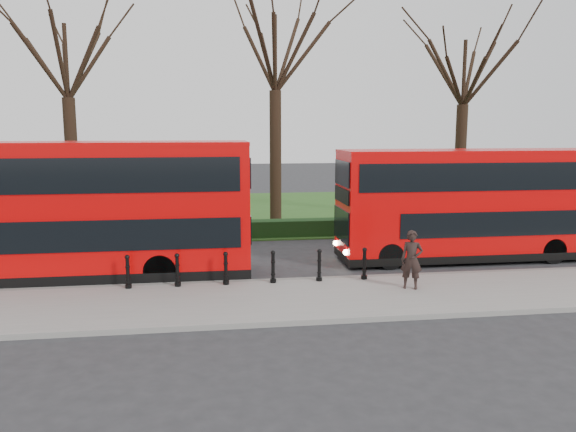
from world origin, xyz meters
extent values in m
plane|color=#28282B|center=(0.00, 0.00, 0.00)|extent=(120.00, 120.00, 0.00)
cube|color=gray|center=(0.00, -3.00, 0.07)|extent=(60.00, 4.00, 0.15)
cube|color=slate|center=(0.00, -1.00, 0.07)|extent=(60.00, 0.25, 0.16)
cube|color=#29511B|center=(0.00, 15.00, 0.03)|extent=(60.00, 18.00, 0.06)
cube|color=black|center=(0.00, 6.80, 0.40)|extent=(60.00, 0.90, 0.80)
cube|color=yellow|center=(0.00, -0.70, 0.01)|extent=(60.00, 0.10, 0.01)
cube|color=yellow|center=(0.00, -0.50, 0.01)|extent=(60.00, 0.10, 0.01)
cylinder|color=black|center=(-8.00, 10.00, 3.23)|extent=(0.60, 0.60, 6.47)
cylinder|color=black|center=(2.00, 10.00, 3.45)|extent=(0.60, 0.60, 6.89)
cylinder|color=black|center=(12.00, 10.00, 3.13)|extent=(0.60, 0.60, 6.25)
cylinder|color=black|center=(-3.95, -1.35, 0.65)|extent=(0.15, 0.15, 1.00)
cylinder|color=black|center=(-2.45, -1.35, 0.65)|extent=(0.15, 0.15, 1.00)
cylinder|color=black|center=(-0.95, -1.35, 0.65)|extent=(0.15, 0.15, 1.00)
cylinder|color=black|center=(0.55, -1.35, 0.65)|extent=(0.15, 0.15, 1.00)
cylinder|color=black|center=(2.05, -1.35, 0.65)|extent=(0.15, 0.15, 1.00)
cylinder|color=black|center=(3.55, -1.35, 0.65)|extent=(0.15, 0.15, 1.00)
cube|color=#D10405|center=(-5.86, 0.44, 2.48)|extent=(11.48, 2.61, 4.23)
cube|color=black|center=(-5.86, 0.44, 0.31)|extent=(11.50, 2.63, 0.31)
cube|color=black|center=(-5.03, -0.87, 1.72)|extent=(9.19, 0.04, 0.99)
cube|color=black|center=(-5.86, -0.87, 3.60)|extent=(10.86, 0.04, 1.10)
cylinder|color=black|center=(-3.04, -0.71, 0.52)|extent=(1.04, 0.31, 1.04)
cylinder|color=black|center=(-3.04, 1.59, 0.52)|extent=(1.04, 0.31, 1.04)
cube|color=#D10405|center=(8.73, 1.38, 2.28)|extent=(10.56, 2.40, 3.89)
cube|color=black|center=(8.73, 1.38, 0.29)|extent=(10.58, 2.42, 0.29)
cube|color=black|center=(9.50, 0.17, 1.58)|extent=(8.44, 0.04, 0.91)
cube|color=black|center=(8.73, 0.17, 3.31)|extent=(9.98, 0.04, 1.01)
cube|color=black|center=(3.43, 1.38, 2.59)|extent=(0.06, 2.11, 0.53)
cylinder|color=black|center=(4.99, 0.32, 0.48)|extent=(0.96, 0.29, 0.96)
cylinder|color=black|center=(4.99, 2.43, 0.48)|extent=(0.96, 0.29, 0.96)
cylinder|color=black|center=(11.32, 0.32, 0.48)|extent=(0.96, 0.29, 0.96)
cylinder|color=black|center=(11.32, 2.43, 0.48)|extent=(0.96, 0.29, 0.96)
imported|color=black|center=(4.69, -2.59, 1.05)|extent=(0.77, 0.65, 1.81)
camera|label=1|loc=(-1.42, -18.64, 5.07)|focal=35.00mm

